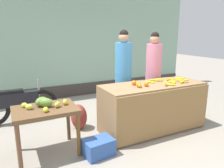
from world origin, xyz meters
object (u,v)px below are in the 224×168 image
object	(u,v)px
vendor_woman_pink_shirt	(153,74)
produce_crate	(99,147)
parked_motorcycle	(18,104)
produce_sack	(79,117)
vendor_woman_blue_shirt	(123,76)

from	to	relation	value
vendor_woman_pink_shirt	produce_crate	bearing A→B (deg)	-149.88
parked_motorcycle	produce_crate	xyz separation A→B (m)	(1.00, -1.90, -0.27)
parked_motorcycle	produce_crate	bearing A→B (deg)	-62.36
vendor_woman_pink_shirt	parked_motorcycle	world-z (taller)	vendor_woman_pink_shirt
vendor_woman_pink_shirt	produce_sack	bearing A→B (deg)	179.22
vendor_woman_pink_shirt	parked_motorcycle	xyz separation A→B (m)	(-2.75, 0.88, -0.53)
produce_crate	vendor_woman_blue_shirt	bearing A→B (deg)	45.92
produce_crate	produce_sack	bearing A→B (deg)	88.51
produce_crate	parked_motorcycle	bearing A→B (deg)	117.64
vendor_woman_pink_shirt	produce_sack	xyz separation A→B (m)	(-1.73, 0.02, -0.69)
vendor_woman_blue_shirt	parked_motorcycle	distance (m)	2.25
vendor_woman_pink_shirt	produce_crate	size ratio (longest dim) A/B	4.21
vendor_woman_blue_shirt	vendor_woman_pink_shirt	bearing A→B (deg)	-1.76
parked_motorcycle	produce_crate	world-z (taller)	parked_motorcycle
vendor_woman_blue_shirt	produce_sack	bearing A→B (deg)	179.96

